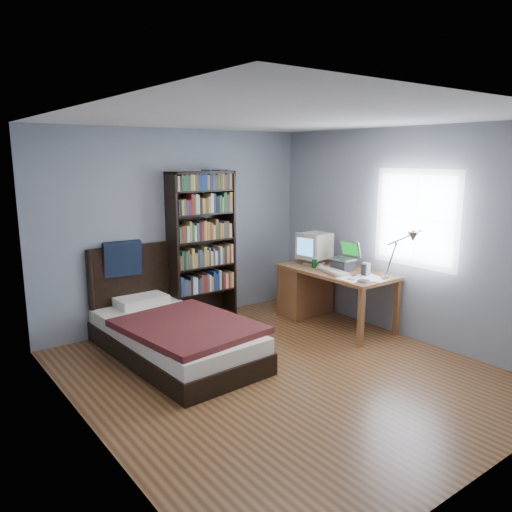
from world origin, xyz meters
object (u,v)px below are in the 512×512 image
(keyboard, at_px, (333,271))
(speaker, at_px, (366,269))
(desk_lamp, at_px, (409,241))
(soda_can, at_px, (314,263))
(bed, at_px, (171,332))
(desk, at_px, (312,287))
(crt_monitor, at_px, (315,246))
(bookshelf, at_px, (202,247))
(laptop, at_px, (343,262))

(keyboard, height_order, speaker, speaker)
(desk_lamp, relative_size, soda_can, 5.51)
(soda_can, xyz_separation_m, bed, (-2.02, 0.14, -0.54))
(desk_lamp, distance_m, keyboard, 1.13)
(keyboard, height_order, soda_can, soda_can)
(keyboard, bearing_deg, speaker, -50.85)
(speaker, bearing_deg, desk, 85.01)
(crt_monitor, bearing_deg, soda_can, -133.64)
(keyboard, distance_m, soda_can, 0.34)
(bed, bearing_deg, desk, 0.79)
(desk, bearing_deg, soda_can, -127.61)
(desk, xyz_separation_m, soda_can, (-0.13, -0.17, 0.37))
(speaker, distance_m, soda_can, 0.73)
(desk, bearing_deg, desk_lamp, -90.65)
(crt_monitor, relative_size, bed, 0.19)
(desk, relative_size, soda_can, 13.23)
(bed, bearing_deg, keyboard, -13.40)
(keyboard, height_order, bookshelf, bookshelf)
(keyboard, bearing_deg, bed, 178.80)
(desk_lamp, relative_size, bed, 0.29)
(speaker, xyz_separation_m, soda_can, (-0.19, 0.70, -0.02))
(keyboard, relative_size, speaker, 3.05)
(laptop, bearing_deg, soda_can, 121.69)
(laptop, bearing_deg, bed, 168.23)
(bookshelf, bearing_deg, speaker, -51.83)
(laptop, bearing_deg, desk, 97.36)
(bookshelf, bearing_deg, desk, -32.06)
(desk_lamp, distance_m, bed, 2.79)
(desk_lamp, xyz_separation_m, keyboard, (-0.11, 1.00, -0.50))
(soda_can, bearing_deg, keyboard, -89.60)
(keyboard, relative_size, soda_can, 4.23)
(speaker, bearing_deg, keyboard, 108.50)
(speaker, height_order, soda_can, speaker)
(crt_monitor, xyz_separation_m, laptop, (0.03, -0.50, -0.14))
(soda_can, bearing_deg, laptop, -58.31)
(soda_can, relative_size, bed, 0.05)
(bed, bearing_deg, soda_can, -4.06)
(crt_monitor, relative_size, bookshelf, 0.22)
(desk, xyz_separation_m, bed, (-2.16, -0.03, -0.16))
(desk, xyz_separation_m, keyboard, (-0.13, -0.51, 0.33))
(keyboard, xyz_separation_m, soda_can, (-0.00, 0.34, 0.04))
(desk, relative_size, crt_monitor, 3.63)
(desk, height_order, soda_can, soda_can)
(speaker, relative_size, bed, 0.07)
(speaker, xyz_separation_m, bookshelf, (-1.30, 1.66, 0.18))
(crt_monitor, relative_size, laptop, 1.16)
(desk_lamp, relative_size, keyboard, 1.30)
(desk, xyz_separation_m, laptop, (0.06, -0.49, 0.42))
(laptop, height_order, bed, bed)
(desk, height_order, bookshelf, bookshelf)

